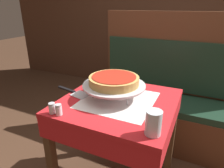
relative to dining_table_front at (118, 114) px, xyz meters
The scene contains 11 objects.
dining_table_front is the anchor object (origin of this frame).
dining_table_rear 1.60m from the dining_table_front, 81.00° to the left, with size 0.74×0.74×0.76m.
booth_bench 0.87m from the dining_table_front, 76.04° to the left, with size 1.45×0.48×1.27m.
back_wall_panel 2.11m from the dining_table_front, 90.00° to the left, with size 6.00×0.04×2.40m, color #4C2D1E.
pizza_pan_stand 0.19m from the dining_table_front, 150.98° to the left, with size 0.41×0.41×0.09m.
deep_dish_pizza 0.23m from the dining_table_front, 150.98° to the left, with size 0.32×0.32×0.06m.
pizza_server 0.34m from the dining_table_front, behind, with size 0.29×0.12×0.01m.
water_glass_near 0.43m from the dining_table_front, 42.49° to the right, with size 0.08×0.08×0.12m.
salt_shaker 0.43m from the dining_table_front, 131.01° to the right, with size 0.04×0.04×0.06m.
pepper_shaker 0.41m from the dining_table_front, 125.77° to the right, with size 0.04×0.04×0.06m.
condiment_caddy 1.62m from the dining_table_front, 77.75° to the left, with size 0.14×0.14×0.16m.
Camera 1 is at (0.45, -1.06, 1.33)m, focal length 32.00 mm.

